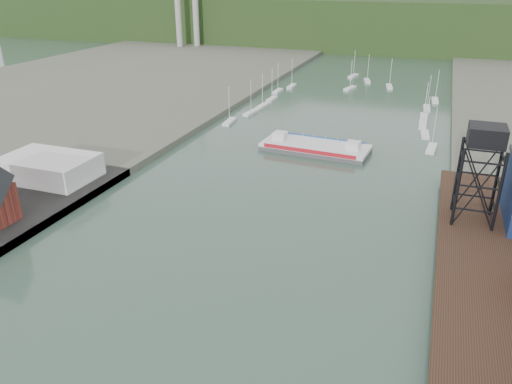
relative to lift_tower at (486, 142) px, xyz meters
The scene contains 6 objects.
east_pier 19.03m from the lift_tower, 81.25° to the right, with size 14.00×70.00×2.45m.
white_shed 80.28m from the lift_tower, behind, with size 18.00×12.00×4.50m, color silver.
lift_tower is the anchor object (origin of this frame).
marina_sailboats 89.04m from the lift_tower, 113.46° to the left, with size 57.71×92.65×0.90m.
distant_hills 246.51m from the lift_tower, 99.10° to the left, with size 500.00×120.00×80.00m.
chain_ferry 47.77m from the lift_tower, 137.89° to the left, with size 26.07×12.06×3.65m.
Camera 1 is at (26.71, -23.26, 39.76)m, focal length 35.00 mm.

